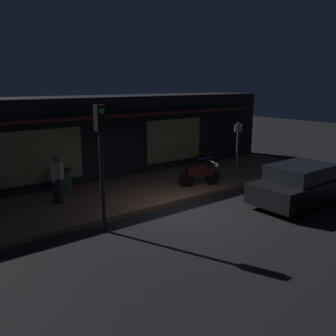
% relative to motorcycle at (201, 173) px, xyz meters
% --- Properties ---
extents(ground_plane, '(60.00, 60.00, 0.00)m').
position_rel_motorcycle_xyz_m(ground_plane, '(-2.04, -1.86, -0.65)').
color(ground_plane, black).
extents(sidewalk_slab, '(18.00, 4.00, 0.15)m').
position_rel_motorcycle_xyz_m(sidewalk_slab, '(-2.04, 1.14, -0.57)').
color(sidewalk_slab, brown).
rests_on(sidewalk_slab, ground_plane).
extents(storefront_building, '(18.00, 3.30, 3.60)m').
position_rel_motorcycle_xyz_m(storefront_building, '(-2.04, 4.52, 1.16)').
color(storefront_building, black).
rests_on(storefront_building, ground_plane).
extents(motorcycle, '(1.63, 0.82, 0.97)m').
position_rel_motorcycle_xyz_m(motorcycle, '(0.00, 0.00, 0.00)').
color(motorcycle, black).
rests_on(motorcycle, sidewalk_slab).
extents(bicycle_parked, '(1.64, 0.44, 0.91)m').
position_rel_motorcycle_xyz_m(bicycle_parked, '(2.04, 1.86, -0.14)').
color(bicycle_parked, black).
rests_on(bicycle_parked, sidewalk_slab).
extents(person_photographer, '(0.53, 0.45, 1.67)m').
position_rel_motorcycle_xyz_m(person_photographer, '(-5.30, 1.41, 0.38)').
color(person_photographer, '#28232D').
rests_on(person_photographer, sidewalk_slab).
extents(sign_post, '(0.44, 0.09, 2.40)m').
position_rel_motorcycle_xyz_m(sign_post, '(2.20, 0.06, 0.86)').
color(sign_post, '#47474C').
rests_on(sign_post, sidewalk_slab).
extents(trash_bin, '(0.48, 0.48, 0.93)m').
position_rel_motorcycle_xyz_m(trash_bin, '(-4.67, 2.34, -0.03)').
color(trash_bin, '#2D4C33').
rests_on(trash_bin, sidewalk_slab).
extents(traffic_light_pole, '(0.24, 0.33, 3.60)m').
position_rel_motorcycle_xyz_m(traffic_light_pole, '(-5.07, -1.41, 1.83)').
color(traffic_light_pole, black).
rests_on(traffic_light_pole, ground_plane).
extents(parked_car_near, '(4.11, 1.79, 1.42)m').
position_rel_motorcycle_xyz_m(parked_car_near, '(1.61, -3.46, 0.06)').
color(parked_car_near, black).
rests_on(parked_car_near, ground_plane).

